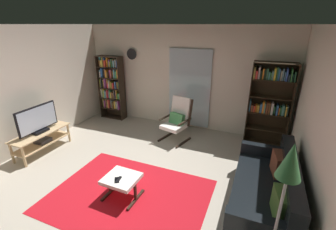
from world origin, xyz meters
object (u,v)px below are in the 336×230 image
object	(u,v)px
ottoman	(122,181)
tv_remote	(119,180)
bookshelf_near_tv	(111,85)
bookshelf_near_sofa	(270,99)
tv_stand	(42,139)
floor_lamp_by_sofa	(286,182)
television	(38,120)
lounge_armchair	(177,118)
leather_sofa	(266,192)
cell_phone	(117,180)
wall_clock	(132,54)

from	to	relation	value
ottoman	tv_remote	world-z (taller)	tv_remote
bookshelf_near_tv	bookshelf_near_sofa	distance (m)	4.18
tv_stand	ottoman	xyz separation A→B (m)	(2.38, -0.56, 0.00)
tv_stand	floor_lamp_by_sofa	size ratio (longest dim) A/B	0.69
bookshelf_near_tv	television	bearing A→B (deg)	-95.89
lounge_armchair	leather_sofa	bearing A→B (deg)	-39.26
cell_phone	floor_lamp_by_sofa	world-z (taller)	floor_lamp_by_sofa
bookshelf_near_sofa	floor_lamp_by_sofa	world-z (taller)	bookshelf_near_sofa
bookshelf_near_tv	lounge_armchair	xyz separation A→B (m)	(2.24, -0.59, -0.44)
ottoman	cell_phone	distance (m)	0.12
bookshelf_near_sofa	leather_sofa	xyz separation A→B (m)	(0.07, -2.23, -0.76)
leather_sofa	cell_phone	xyz separation A→B (m)	(-2.13, -0.69, 0.08)
leather_sofa	lounge_armchair	size ratio (longest dim) A/B	1.88
tv_stand	television	bearing A→B (deg)	-41.54
bookshelf_near_sofa	ottoman	world-z (taller)	bookshelf_near_sofa
lounge_armchair	tv_remote	distance (m)	2.33
tv_stand	bookshelf_near_tv	size ratio (longest dim) A/B	0.69
tv_remote	floor_lamp_by_sofa	size ratio (longest dim) A/B	0.08
bookshelf_near_tv	cell_phone	size ratio (longest dim) A/B	12.84
television	leather_sofa	size ratio (longest dim) A/B	0.47
ottoman	bookshelf_near_sofa	bearing A→B (deg)	54.23
tv_stand	leather_sofa	xyz separation A→B (m)	(4.49, 0.04, -0.00)
tv_stand	ottoman	world-z (taller)	tv_stand
leather_sofa	tv_remote	xyz separation A→B (m)	(-2.10, -0.68, 0.08)
bookshelf_near_sofa	bookshelf_near_tv	bearing A→B (deg)	179.91
television	tv_remote	size ratio (longest dim) A/B	6.32
tv_stand	television	distance (m)	0.43
bookshelf_near_sofa	lounge_armchair	xyz separation A→B (m)	(-1.94, -0.58, -0.53)
bookshelf_near_sofa	wall_clock	bearing A→B (deg)	176.73
cell_phone	bookshelf_near_tv	bearing A→B (deg)	92.76
tv_stand	wall_clock	distance (m)	3.03
bookshelf_near_sofa	tv_remote	distance (m)	3.61
bookshelf_near_tv	tv_remote	xyz separation A→B (m)	(2.15, -2.91, -0.58)
tv_remote	wall_clock	size ratio (longest dim) A/B	0.50
television	bookshelf_near_sofa	world-z (taller)	bookshelf_near_sofa
wall_clock	ottoman	bearing A→B (deg)	-63.23
television	tv_remote	xyz separation A→B (m)	(2.38, -0.64, -0.35)
tv_stand	floor_lamp_by_sofa	distance (m)	4.82
leather_sofa	ottoman	world-z (taller)	leather_sofa
cell_phone	floor_lamp_by_sofa	xyz separation A→B (m)	(2.12, -0.69, 1.08)
television	bookshelf_near_tv	size ratio (longest dim) A/B	0.51
tv_stand	ottoman	bearing A→B (deg)	-13.29
tv_stand	lounge_armchair	distance (m)	3.00
wall_clock	bookshelf_near_sofa	bearing A→B (deg)	-3.27
lounge_armchair	bookshelf_near_tv	bearing A→B (deg)	165.27
television	bookshelf_near_sofa	xyz separation A→B (m)	(4.42, 2.27, 0.33)
lounge_armchair	floor_lamp_by_sofa	size ratio (longest dim) A/B	0.57
television	bookshelf_near_tv	xyz separation A→B (m)	(0.23, 2.27, 0.23)
bookshelf_near_tv	tv_remote	distance (m)	3.67
bookshelf_near_sofa	floor_lamp_by_sofa	distance (m)	3.63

